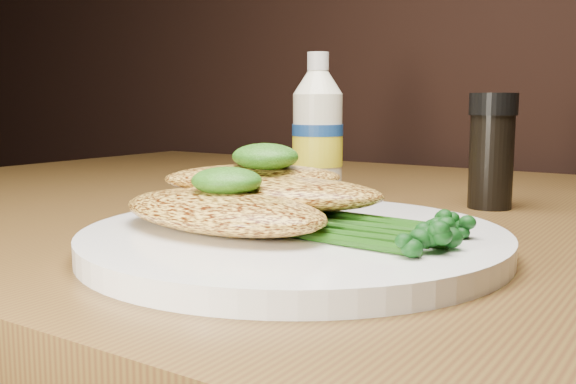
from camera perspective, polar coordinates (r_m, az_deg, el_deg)
The scene contains 9 objects.
plate at distance 0.45m, azimuth 0.52°, elevation -4.18°, with size 0.29×0.29×0.02m, color white.
chicken_front at distance 0.45m, azimuth -5.81°, elevation -1.65°, with size 0.17×0.09×0.03m, color #F9C74F.
chicken_mid at distance 0.48m, azimuth -0.65°, elevation -0.10°, with size 0.15×0.08×0.02m, color #F9C74F.
chicken_back at distance 0.51m, azimuth -3.02°, elevation 1.21°, with size 0.14×0.07×0.02m, color #F9C74F.
pesto_front at distance 0.45m, azimuth -5.36°, elevation 0.97°, with size 0.05×0.05×0.02m, color #163808.
pesto_back at distance 0.50m, azimuth -1.99°, elevation 3.10°, with size 0.05×0.05×0.02m, color #163808.
broccolini_bundle at distance 0.43m, azimuth 6.68°, elevation -2.36°, with size 0.15×0.11×0.02m, color #1B4A10, non-canonical shape.
mayo_bottle at distance 0.70m, azimuth 2.59°, elevation 5.81°, with size 0.05×0.05×0.15m, color white, non-canonical shape.
pepper_grinder at distance 0.65m, azimuth 17.29°, elevation 3.41°, with size 0.05×0.05×0.11m, color black, non-canonical shape.
Camera 1 is at (0.33, 0.48, 0.85)m, focal length 40.88 mm.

